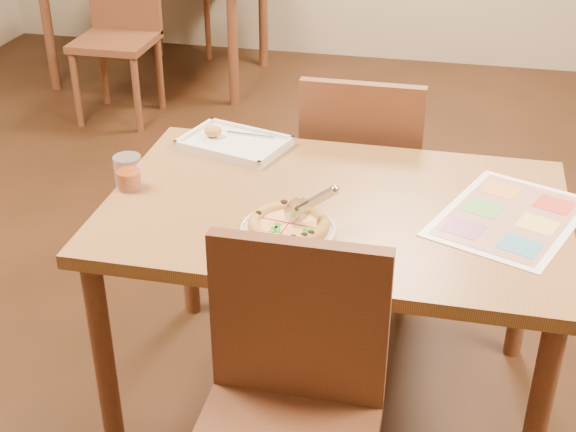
% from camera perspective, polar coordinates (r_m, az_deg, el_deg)
% --- Properties ---
extents(dining_table, '(1.30, 0.85, 0.72)m').
position_cam_1_polar(dining_table, '(2.32, 3.34, -1.01)').
color(dining_table, olive).
rests_on(dining_table, ground).
extents(chair_near, '(0.42, 0.42, 0.47)m').
position_cam_1_polar(chair_near, '(1.88, 0.15, -11.96)').
color(chair_near, brown).
rests_on(chair_near, ground).
extents(chair_far, '(0.42, 0.42, 0.47)m').
position_cam_1_polar(chair_far, '(2.88, 5.30, 3.76)').
color(chair_far, brown).
rests_on(chair_far, ground).
extents(bg_chair_near, '(0.42, 0.42, 0.47)m').
position_cam_1_polar(bg_chair_near, '(4.75, -11.88, 13.72)').
color(bg_chair_near, brown).
rests_on(bg_chair_near, ground).
extents(plate, '(0.32, 0.32, 0.01)m').
position_cam_1_polar(plate, '(2.14, -0.00, -1.01)').
color(plate, white).
rests_on(plate, dining_table).
extents(pizza, '(0.22, 0.22, 0.03)m').
position_cam_1_polar(pizza, '(2.13, 0.07, -0.60)').
color(pizza, '#C09241').
rests_on(pizza, plate).
extents(pizza_cutter, '(0.13, 0.09, 0.09)m').
position_cam_1_polar(pizza_cutter, '(2.11, 1.59, 0.90)').
color(pizza_cutter, silver).
rests_on(pizza_cutter, pizza).
extents(appetizer_tray, '(0.38, 0.31, 0.06)m').
position_cam_1_polar(appetizer_tray, '(2.63, -3.96, 5.17)').
color(appetizer_tray, silver).
rests_on(appetizer_tray, dining_table).
extents(glass_tumbler, '(0.08, 0.08, 0.10)m').
position_cam_1_polar(glass_tumbler, '(2.39, -11.27, 2.92)').
color(glass_tumbler, '#84300A').
rests_on(glass_tumbler, dining_table).
extents(menu, '(0.49, 0.56, 0.00)m').
position_cam_1_polar(menu, '(2.29, 15.50, -0.05)').
color(menu, white).
rests_on(menu, dining_table).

